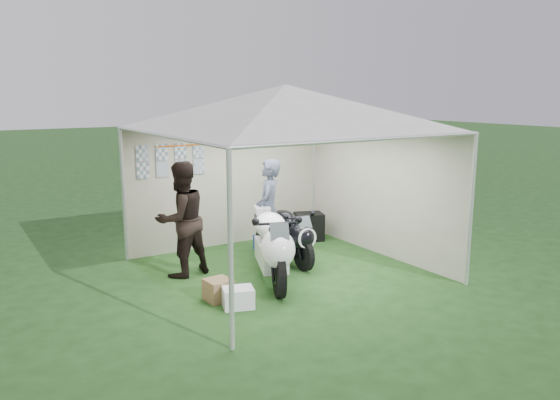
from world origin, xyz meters
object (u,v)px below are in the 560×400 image
(person_dark_jacket, at_px, (181,219))
(person_blue_jacket, at_px, (269,210))
(equipment_box, at_px, (309,226))
(motorcycle_white, at_px, (272,244))
(canopy_tent, at_px, (284,112))
(paddock_stand, at_px, (265,242))
(crate_0, at_px, (238,298))
(motorcycle_black, at_px, (287,233))
(crate_1, at_px, (218,290))

(person_dark_jacket, height_order, person_blue_jacket, person_dark_jacket)
(equipment_box, bearing_deg, person_blue_jacket, -152.02)
(motorcycle_white, xyz_separation_m, equipment_box, (1.90, 1.70, -0.34))
(canopy_tent, xyz_separation_m, paddock_stand, (0.36, 1.22, -2.43))
(canopy_tent, distance_m, person_blue_jacket, 1.81)
(crate_0, bearing_deg, person_dark_jacket, 94.17)
(motorcycle_white, xyz_separation_m, person_blue_jacket, (0.54, 0.98, 0.28))
(person_blue_jacket, bearing_deg, person_dark_jacket, -52.27)
(motorcycle_white, bearing_deg, equipment_box, 64.00)
(canopy_tent, height_order, motorcycle_black, canopy_tent)
(motorcycle_white, distance_m, person_blue_jacket, 1.15)
(paddock_stand, relative_size, person_dark_jacket, 0.21)
(motorcycle_white, height_order, person_dark_jacket, person_dark_jacket)
(motorcycle_black, height_order, paddock_stand, motorcycle_black)
(motorcycle_black, distance_m, person_blue_jacket, 0.50)
(crate_1, bearing_deg, motorcycle_white, 13.48)
(person_dark_jacket, height_order, equipment_box, person_dark_jacket)
(person_dark_jacket, xyz_separation_m, crate_1, (0.00, -1.28, -0.76))
(canopy_tent, relative_size, crate_0, 13.77)
(equipment_box, distance_m, crate_1, 3.52)
(motorcycle_white, xyz_separation_m, motorcycle_black, (0.75, 0.72, -0.10))
(person_blue_jacket, bearing_deg, equipment_box, 157.63)
(canopy_tent, distance_m, crate_1, 2.90)
(canopy_tent, bearing_deg, equipment_box, 43.04)
(paddock_stand, height_order, crate_0, paddock_stand)
(person_blue_jacket, relative_size, equipment_box, 3.29)
(person_blue_jacket, xyz_separation_m, crate_0, (-1.45, -1.60, -0.75))
(motorcycle_black, relative_size, person_dark_jacket, 1.01)
(canopy_tent, bearing_deg, crate_1, -158.15)
(motorcycle_black, xyz_separation_m, person_blue_jacket, (-0.22, 0.25, 0.38))
(motorcycle_black, relative_size, person_blue_jacket, 1.05)
(motorcycle_white, height_order, person_blue_jacket, person_blue_jacket)
(person_dark_jacket, relative_size, person_blue_jacket, 1.03)
(crate_0, distance_m, crate_1, 0.39)
(motorcycle_white, bearing_deg, motorcycle_black, 65.99)
(person_blue_jacket, bearing_deg, canopy_tent, 31.33)
(paddock_stand, bearing_deg, equipment_box, 7.16)
(motorcycle_black, bearing_deg, crate_0, -137.59)
(canopy_tent, distance_m, motorcycle_white, 2.05)
(canopy_tent, height_order, paddock_stand, canopy_tent)
(person_dark_jacket, height_order, crate_0, person_dark_jacket)
(canopy_tent, bearing_deg, motorcycle_white, -142.18)
(person_dark_jacket, bearing_deg, paddock_stand, -176.27)
(paddock_stand, relative_size, person_blue_jacket, 0.21)
(motorcycle_black, distance_m, person_dark_jacket, 1.86)
(canopy_tent, xyz_separation_m, person_blue_jacket, (0.09, 0.64, -1.69))
(paddock_stand, xyz_separation_m, person_dark_jacket, (-1.84, -0.53, 0.78))
(person_dark_jacket, distance_m, crate_0, 1.84)
(canopy_tent, xyz_separation_m, equipment_box, (1.46, 1.36, -2.31))
(crate_0, bearing_deg, person_blue_jacket, 47.83)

